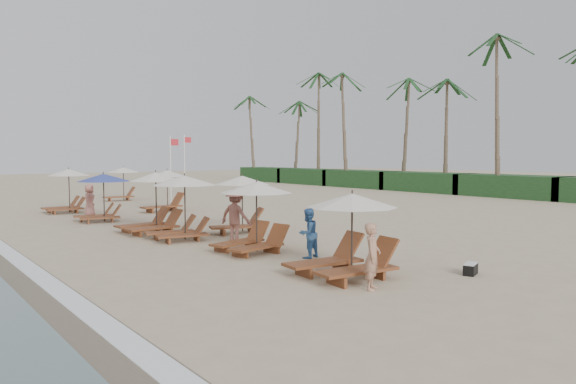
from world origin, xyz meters
TOP-DOWN VIEW (x-y plane):
  - ground at (0.00, 0.00)m, footprint 160.00×160.00m
  - shrub_hedge at (22.00, 14.50)m, footprint 3.20×53.00m
  - palm_row at (21.91, 15.40)m, footprint 7.00×52.00m
  - lounger_station_0 at (-5.17, -3.55)m, footprint 2.75×2.30m
  - lounger_station_1 at (-5.14, 0.66)m, footprint 2.60×2.30m
  - lounger_station_2 at (-5.79, 4.21)m, footprint 2.55×2.37m
  - lounger_station_3 at (-5.96, 6.51)m, footprint 2.54×2.06m
  - lounger_station_4 at (-6.30, 11.28)m, footprint 2.54×2.43m
  - lounger_station_5 at (-6.53, 16.14)m, footprint 2.47×2.23m
  - inland_station_0 at (-3.12, 4.44)m, footprint 2.83×2.27m
  - inland_station_1 at (-2.12, 13.51)m, footprint 2.86×2.24m
  - inland_station_2 at (-1.43, 21.76)m, footprint 2.71×2.24m
  - beachgoer_near at (-5.58, -4.89)m, footprint 0.66×0.61m
  - beachgoer_mid_a at (-4.35, -1.18)m, footprint 0.81×0.68m
  - beachgoer_mid_b at (-4.49, 2.57)m, footprint 1.10×1.39m
  - beachgoer_far_b at (-6.07, 13.62)m, footprint 0.85×0.94m
  - duffel_bag at (-2.47, -5.39)m, footprint 0.59×0.44m
  - flag_pole_near at (0.08, 17.28)m, footprint 0.60×0.08m
  - flag_pole_far at (3.64, 22.42)m, footprint 0.60×0.08m

SIDE VIEW (x-z plane):
  - ground at x=0.00m, z-range 0.00..0.00m
  - duffel_bag at x=-2.47m, z-range 0.00..0.30m
  - beachgoer_mid_a at x=-4.35m, z-range 0.00..1.48m
  - beachgoer_near at x=-5.58m, z-range 0.00..1.52m
  - shrub_hedge at x=22.00m, z-range 0.00..1.60m
  - beachgoer_far_b at x=-6.07m, z-range 0.00..1.61m
  - beachgoer_mid_b at x=-4.49m, z-range 0.00..1.88m
  - lounger_station_0 at x=-5.17m, z-range -0.04..2.04m
  - lounger_station_3 at x=-5.96m, z-range -0.12..2.26m
  - lounger_station_1 at x=-5.14m, z-range 0.04..2.24m
  - lounger_station_5 at x=-6.53m, z-range 0.05..2.36m
  - lounger_station_4 at x=-6.30m, z-range 0.18..2.37m
  - inland_station_1 at x=-2.12m, z-range 0.16..2.39m
  - lounger_station_2 at x=-5.79m, z-range 0.12..2.43m
  - inland_station_0 at x=-3.12m, z-range 0.20..2.43m
  - inland_station_2 at x=-1.43m, z-range 0.26..2.48m
  - flag_pole_near at x=0.08m, z-range 0.24..4.49m
  - flag_pole_far at x=3.64m, z-range 0.25..4.82m
  - palm_row at x=21.91m, z-range 3.76..16.06m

